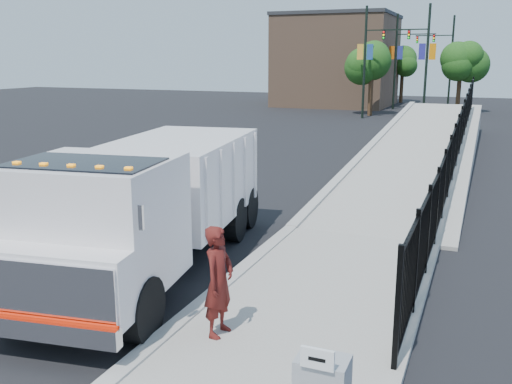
% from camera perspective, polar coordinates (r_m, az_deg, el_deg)
% --- Properties ---
extents(ground, '(120.00, 120.00, 0.00)m').
position_cam_1_polar(ground, '(11.39, -2.96, -9.55)').
color(ground, black).
rests_on(ground, ground).
extents(sidewalk, '(3.55, 12.00, 0.12)m').
position_cam_1_polar(sidewalk, '(9.03, 2.99, -15.56)').
color(sidewalk, '#9E998E').
rests_on(sidewalk, ground).
extents(curb, '(0.30, 12.00, 0.16)m').
position_cam_1_polar(curb, '(9.74, -8.07, -13.28)').
color(curb, '#ADAAA3').
rests_on(curb, ground).
extents(ramp, '(3.95, 24.06, 3.19)m').
position_cam_1_polar(ramp, '(25.98, 16.56, 2.97)').
color(ramp, '#9E998E').
rests_on(ramp, ground).
extents(iron_fence, '(0.10, 28.00, 1.80)m').
position_cam_1_polar(iron_fence, '(21.80, 19.36, 3.28)').
color(iron_fence, black).
rests_on(iron_fence, ground).
extents(truck, '(3.72, 8.48, 2.81)m').
position_cam_1_polar(truck, '(11.90, -10.74, -0.74)').
color(truck, black).
rests_on(truck, ground).
extents(worker, '(0.46, 0.67, 1.79)m').
position_cam_1_polar(worker, '(9.03, -3.73, -8.89)').
color(worker, '#541612').
rests_on(worker, sidewalk).
extents(arrow_sign, '(0.35, 0.04, 0.22)m').
position_cam_1_polar(arrow_sign, '(5.98, 6.15, -16.24)').
color(arrow_sign, white).
rests_on(arrow_sign, utility_cabinet).
extents(light_pole_0, '(3.77, 0.22, 8.00)m').
position_cam_1_polar(light_pole_0, '(43.18, 11.23, 13.01)').
color(light_pole_0, black).
rests_on(light_pole_0, ground).
extents(light_pole_1, '(3.78, 0.22, 8.00)m').
position_cam_1_polar(light_pole_1, '(42.34, 16.29, 12.74)').
color(light_pole_1, black).
rests_on(light_pole_1, ground).
extents(light_pole_2, '(3.78, 0.22, 8.00)m').
position_cam_1_polar(light_pole_2, '(51.37, 14.13, 12.88)').
color(light_pole_2, black).
rests_on(light_pole_2, ground).
extents(light_pole_3, '(3.77, 0.22, 8.00)m').
position_cam_1_polar(light_pole_3, '(54.76, 18.63, 12.60)').
color(light_pole_3, black).
rests_on(light_pole_3, ground).
extents(tree_0, '(3.01, 3.01, 5.51)m').
position_cam_1_polar(tree_0, '(45.24, 11.52, 12.49)').
color(tree_0, '#382314').
rests_on(tree_0, ground).
extents(tree_1, '(2.61, 2.61, 5.30)m').
position_cam_1_polar(tree_1, '(49.35, 19.80, 12.02)').
color(tree_1, '#382314').
rests_on(tree_1, ground).
extents(tree_2, '(2.64, 2.64, 5.32)m').
position_cam_1_polar(tree_2, '(59.30, 14.48, 12.47)').
color(tree_2, '#382314').
rests_on(tree_2, ground).
extents(building, '(10.00, 10.00, 8.00)m').
position_cam_1_polar(building, '(55.16, 8.12, 12.77)').
color(building, '#8C664C').
rests_on(building, ground).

